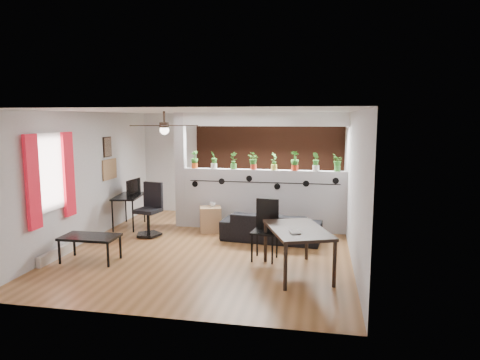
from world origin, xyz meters
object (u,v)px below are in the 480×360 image
Objects in this scene: potted_plant_6 at (316,161)px; sofa at (271,227)px; ceiling_fan at (164,127)px; dining_table at (298,233)px; potted_plant_5 at (295,160)px; computer_desk at (129,198)px; potted_plant_0 at (195,159)px; cup at (213,205)px; potted_plant_7 at (338,162)px; potted_plant_3 at (254,160)px; office_chair at (150,213)px; folding_chair at (266,224)px; potted_plant_2 at (234,160)px; potted_plant_4 at (274,161)px; potted_plant_1 at (214,159)px; coffee_table at (90,239)px; cube_shelf at (210,219)px.

potted_plant_6 reaches higher than sofa.
dining_table is at bearing -18.20° from ceiling_fan.
computer_desk is at bearing -174.79° from potted_plant_5.
cup is at bearing -37.20° from potted_plant_0.
ceiling_fan is 3.73m from potted_plant_7.
potted_plant_7 is (0.90, -0.00, -0.03)m from potted_plant_5.
potted_plant_3 is (1.35, 0.00, -0.00)m from potted_plant_0.
folding_chair is at bearing -21.47° from office_chair.
potted_plant_5 reaches higher than dining_table.
computer_desk is 4.55m from dining_table.
cup is (-0.39, -0.39, -0.95)m from potted_plant_2.
ceiling_fan is at bearing -135.41° from potted_plant_4.
potted_plant_1 reaches higher than computer_desk.
office_chair is at bearing -140.91° from potted_plant_1.
ceiling_fan is at bearing -150.49° from potted_plant_7.
potted_plant_0 is at bearing 53.00° from office_chair.
potted_plant_0 is 1.00× the size of potted_plant_1.
coffee_table is at bearing -137.17° from potted_plant_4.
office_chair is (-3.42, -0.95, -1.08)m from potted_plant_6.
ceiling_fan is 3.00m from potted_plant_5.
potted_plant_5 reaches higher than potted_plant_0.
potted_plant_1 is 0.36× the size of computer_desk.
potted_plant_7 is (3.16, -0.00, -0.01)m from potted_plant_0.
potted_plant_1 is 2.61m from folding_chair.
potted_plant_6 is (1.35, 0.00, 0.01)m from potted_plant_3.
potted_plant_4 is 1.35m from potted_plant_7.
potted_plant_5 is (1.81, 0.00, 0.02)m from potted_plant_1.
potted_plant_6 is 2.78m from dining_table.
potted_plant_4 reaches higher than potted_plant_7.
potted_plant_2 is 1.81m from potted_plant_6.
cube_shelf is (-1.80, -0.39, -1.30)m from potted_plant_5.
potted_plant_0 is at bearing 180.00° from potted_plant_4.
potted_plant_7 is at bearing 0.00° from potted_plant_2.
potted_plant_1 is 1.01× the size of potted_plant_3.
potted_plant_1 is at bearing -24.62° from sofa.
potted_plant_1 is 0.35× the size of office_chair.
potted_plant_1 is 0.37× the size of folding_chair.
cube_shelf is 0.35× the size of dining_table.
potted_plant_4 is 0.90m from potted_plant_6.
sofa is (0.05, -0.81, -1.28)m from potted_plant_4.
ceiling_fan is at bearing -141.67° from potted_plant_5.
potted_plant_0 is 2.88m from folding_chair.
potted_plant_1 is at bearing -0.00° from potted_plant_0.
potted_plant_4 is 0.36× the size of computer_desk.
potted_plant_4 reaches higher than folding_chair.
potted_plant_2 is at bearing -180.00° from potted_plant_6.
potted_plant_1 reaches higher than cup.
ceiling_fan is 1.11× the size of computer_desk.
potted_plant_6 is 0.37× the size of computer_desk.
ceiling_fan is 2.13m from office_chair.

